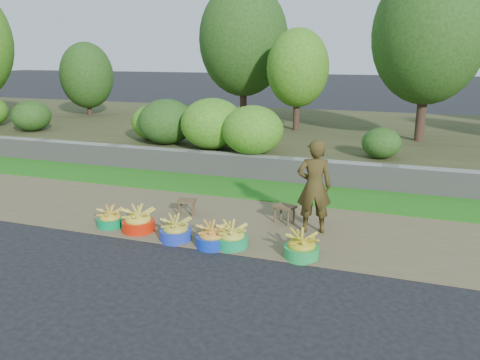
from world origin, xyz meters
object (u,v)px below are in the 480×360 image
(basin_f, at_px, (301,247))
(basin_b, at_px, (138,221))
(vendor_woman, at_px, (314,187))
(basin_a, at_px, (110,219))
(basin_c, at_px, (176,230))
(stool_left, at_px, (187,203))
(stool_right, at_px, (285,209))
(basin_d, at_px, (212,237))
(basin_e, at_px, (232,237))

(basin_f, bearing_deg, basin_b, 177.28)
(vendor_woman, bearing_deg, basin_a, -0.14)
(basin_b, bearing_deg, basin_c, -10.14)
(stool_left, distance_m, stool_right, 1.74)
(basin_d, relative_size, basin_e, 0.97)
(basin_c, distance_m, stool_left, 1.14)
(basin_e, distance_m, vendor_woman, 1.55)
(stool_right, bearing_deg, basin_d, -120.73)
(basin_c, xyz_separation_m, stool_right, (1.41, 1.27, 0.10))
(vendor_woman, bearing_deg, basin_f, 76.78)
(basin_a, height_order, vendor_woman, vendor_woman)
(basin_a, bearing_deg, basin_c, -7.05)
(basin_b, distance_m, stool_right, 2.43)
(basin_c, relative_size, vendor_woman, 0.33)
(basin_e, bearing_deg, vendor_woman, 44.00)
(basin_b, relative_size, basin_f, 1.06)
(basin_d, relative_size, basin_f, 0.96)
(basin_d, distance_m, vendor_woman, 1.80)
(basin_d, bearing_deg, basin_f, 2.11)
(basin_c, bearing_deg, stool_right, 42.20)
(basin_e, relative_size, stool_right, 1.19)
(basin_c, relative_size, stool_left, 1.34)
(basin_b, xyz_separation_m, basin_d, (1.36, -0.18, -0.02))
(stool_left, bearing_deg, basin_c, -73.18)
(basin_b, height_order, basin_e, basin_b)
(basin_f, relative_size, stool_left, 1.36)
(basin_e, xyz_separation_m, basin_f, (1.06, -0.03, 0.00))
(basin_f, bearing_deg, basin_d, -177.89)
(basin_b, xyz_separation_m, stool_right, (2.15, 1.14, 0.08))
(basin_e, bearing_deg, basin_a, 176.67)
(basin_c, xyz_separation_m, vendor_woman, (1.93, 1.02, 0.61))
(basin_c, relative_size, basin_e, 1.00)
(basin_a, distance_m, stool_left, 1.34)
(basin_e, relative_size, stool_left, 1.34)
(basin_a, xyz_separation_m, basin_c, (1.29, -0.16, 0.02))
(basin_b, relative_size, basin_e, 1.09)
(basin_d, bearing_deg, basin_c, 175.78)
(stool_left, xyz_separation_m, stool_right, (1.73, 0.19, 0.02))
(basin_e, height_order, stool_right, basin_e)
(basin_d, height_order, basin_f, basin_f)
(basin_b, distance_m, vendor_woman, 2.88)
(basin_f, bearing_deg, stool_left, 154.73)
(basin_b, bearing_deg, vendor_woman, 18.35)
(basin_e, relative_size, basin_f, 0.98)
(basin_e, bearing_deg, basin_d, -165.10)
(stool_right, bearing_deg, basin_a, -157.52)
(vendor_woman, bearing_deg, basin_e, 28.91)
(basin_b, xyz_separation_m, stool_left, (0.41, 0.96, 0.06))
(basin_a, xyz_separation_m, basin_e, (2.20, -0.13, 0.02))
(basin_e, xyz_separation_m, stool_right, (0.49, 1.24, 0.10))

